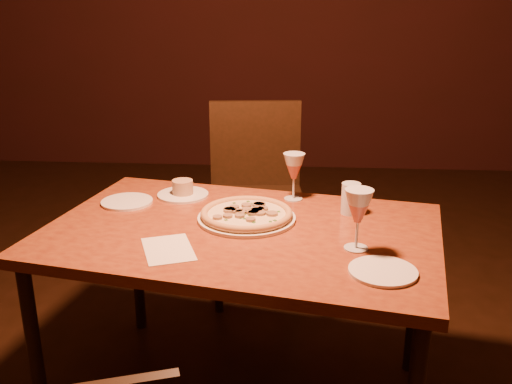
{
  "coord_description": "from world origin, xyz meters",
  "views": [
    {
      "loc": [
        0.26,
        -1.51,
        1.46
      ],
      "look_at": [
        0.13,
        0.34,
        0.83
      ],
      "focal_mm": 40.0,
      "sensor_mm": 36.0,
      "label": 1
    }
  ],
  "objects": [
    {
      "name": "side_plate_left",
      "position": [
        -0.38,
        0.51,
        0.72
      ],
      "size": [
        0.2,
        0.2,
        0.01
      ],
      "primitive_type": "cylinder",
      "color": "white",
      "rests_on": "dining_table"
    },
    {
      "name": "pizza_plate",
      "position": [
        0.09,
        0.37,
        0.73
      ],
      "size": [
        0.35,
        0.35,
        0.04
      ],
      "color": "white",
      "rests_on": "dining_table"
    },
    {
      "name": "wine_glass_far",
      "position": [
        0.26,
        0.6,
        0.8
      ],
      "size": [
        0.08,
        0.08,
        0.19
      ],
      "primitive_type": null,
      "color": "#B15649",
      "rests_on": "dining_table"
    },
    {
      "name": "ramekin_saucer",
      "position": [
        -0.18,
        0.61,
        0.73
      ],
      "size": [
        0.2,
        0.2,
        0.06
      ],
      "color": "white",
      "rests_on": "dining_table"
    },
    {
      "name": "water_tumbler",
      "position": [
        0.47,
        0.46,
        0.77
      ],
      "size": [
        0.07,
        0.07,
        0.12
      ],
      "primitive_type": "cylinder",
      "color": "silver",
      "rests_on": "dining_table"
    },
    {
      "name": "menu_card",
      "position": [
        -0.13,
        0.1,
        0.71
      ],
      "size": [
        0.21,
        0.25,
        0.0
      ],
      "primitive_type": "cube",
      "rotation": [
        0.0,
        0.0,
        0.37
      ],
      "color": "silver",
      "rests_on": "dining_table"
    },
    {
      "name": "wine_glass_right",
      "position": [
        0.46,
        0.15,
        0.81
      ],
      "size": [
        0.09,
        0.09,
        0.2
      ],
      "primitive_type": null,
      "color": "#B15649",
      "rests_on": "dining_table"
    },
    {
      "name": "side_plate_near",
      "position": [
        0.52,
        -0.02,
        0.72
      ],
      "size": [
        0.2,
        0.2,
        0.01
      ],
      "primitive_type": "cylinder",
      "color": "white",
      "rests_on": "dining_table"
    },
    {
      "name": "chair_far",
      "position": [
        0.07,
        1.22,
        0.55
      ],
      "size": [
        0.51,
        0.51,
        0.97
      ],
      "rotation": [
        0.0,
        0.0,
        0.1
      ],
      "color": "black",
      "rests_on": "floor"
    },
    {
      "name": "dining_table",
      "position": [
        0.08,
        0.29,
        0.65
      ],
      "size": [
        1.47,
        1.1,
        0.71
      ],
      "rotation": [
        0.0,
        0.0,
        -0.2
      ],
      "color": "#94491F",
      "rests_on": "floor"
    }
  ]
}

